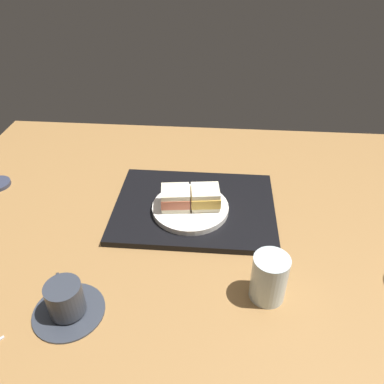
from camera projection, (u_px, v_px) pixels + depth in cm
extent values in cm
cube|color=olive|center=(187.00, 218.00, 100.78)|extent=(140.00, 100.00, 3.00)
cube|color=black|center=(195.00, 207.00, 100.70)|extent=(41.65, 31.46, 1.66)
cylinder|color=white|center=(190.00, 208.00, 97.92)|extent=(19.55, 19.55, 1.48)
cube|color=#EFE5C1|center=(205.00, 204.00, 97.15)|extent=(7.74, 7.21, 1.25)
cube|color=gold|center=(205.00, 198.00, 96.02)|extent=(8.08, 7.73, 2.60)
cube|color=#EFE5C1|center=(205.00, 192.00, 94.88)|extent=(7.74, 7.21, 1.25)
cube|color=#EFE5C1|center=(176.00, 204.00, 97.06)|extent=(7.74, 7.21, 1.30)
cube|color=#CC6B4C|center=(176.00, 198.00, 95.94)|extent=(7.95, 7.47, 2.52)
cube|color=#EFE5C1|center=(175.00, 192.00, 94.81)|extent=(7.74, 7.21, 1.30)
cylinder|color=#333842|center=(69.00, 311.00, 74.94)|extent=(14.05, 14.05, 0.80)
cylinder|color=#333842|center=(65.00, 298.00, 72.72)|extent=(6.99, 6.99, 6.75)
cylinder|color=black|center=(62.00, 288.00, 70.96)|extent=(6.43, 6.43, 0.40)
torus|color=#333842|center=(60.00, 284.00, 75.65)|extent=(3.12, 4.30, 4.58)
cylinder|color=silver|center=(269.00, 278.00, 75.50)|extent=(7.22, 7.22, 10.42)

